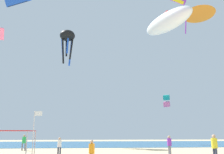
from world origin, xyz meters
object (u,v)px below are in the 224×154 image
object	(u,v)px
person_leftmost	(169,143)
person_central	(214,145)
kite_box_teal	(167,101)
person_far_shore	(24,141)
banner_flag	(34,130)
person_rightmost	(59,145)
kite_inflatable_white	(168,22)
canopy_tent	(12,132)
kite_octopus_black	(67,37)
kite_delta_orange	(199,12)
person_near_tent	(92,150)
kite_parafoil_blue	(18,0)

from	to	relation	value
person_leftmost	person_central	xyz separation A→B (m)	(1.82, -5.25, 0.09)
person_central	kite_box_teal	xyz separation A→B (m)	(4.52, 25.43, 6.54)
person_far_shore	banner_flag	distance (m)	10.95
person_rightmost	kite_box_teal	distance (m)	27.04
person_leftmost	kite_inflatable_white	bearing A→B (deg)	-31.01
canopy_tent	kite_inflatable_white	world-z (taller)	kite_inflatable_white
kite_octopus_black	kite_delta_orange	size ratio (longest dim) A/B	1.21
person_near_tent	kite_delta_orange	xyz separation A→B (m)	(15.95, 16.61, 18.85)
kite_box_teal	kite_inflatable_white	world-z (taller)	kite_inflatable_white
canopy_tent	banner_flag	xyz separation A→B (m)	(1.97, -0.96, 0.11)
canopy_tent	kite_inflatable_white	xyz separation A→B (m)	(15.75, 7.31, 13.56)
person_near_tent	person_leftmost	distance (m)	10.55
canopy_tent	person_central	world-z (taller)	canopy_tent
kite_inflatable_white	banner_flag	bearing A→B (deg)	-83.38
person_leftmost	kite_octopus_black	distance (m)	27.01
canopy_tent	kite_parafoil_blue	distance (m)	22.23
canopy_tent	kite_delta_orange	world-z (taller)	kite_delta_orange
person_rightmost	kite_octopus_black	xyz separation A→B (m)	(-1.33, 17.28, 17.22)
person_rightmost	kite_box_teal	size ratio (longest dim) A/B	0.69
person_near_tent	person_far_shore	xyz separation A→B (m)	(-7.61, 13.85, 0.13)
canopy_tent	person_central	bearing A→B (deg)	-8.19
kite_box_teal	kite_parafoil_blue	bearing A→B (deg)	-124.53
canopy_tent	kite_delta_orange	bearing A→B (deg)	28.69
canopy_tent	person_rightmost	bearing A→B (deg)	40.88
person_central	banner_flag	size ratio (longest dim) A/B	0.52
person_far_shore	kite_inflatable_white	world-z (taller)	kite_inflatable_white
canopy_tent	person_leftmost	distance (m)	14.21
person_rightmost	kite_inflatable_white	distance (m)	19.64
person_leftmost	person_central	size ratio (longest dim) A/B	0.92
banner_flag	kite_box_teal	world-z (taller)	kite_box_teal
canopy_tent	person_near_tent	world-z (taller)	canopy_tent
person_rightmost	kite_box_teal	xyz separation A→B (m)	(16.71, 20.17, 6.72)
person_rightmost	banner_flag	distance (m)	4.44
kite_box_teal	person_far_shore	bearing A→B (deg)	-116.36
person_leftmost	kite_delta_orange	xyz separation A→B (m)	(8.44, 9.20, 18.75)
canopy_tent	kite_inflatable_white	distance (m)	22.03
person_central	kite_inflatable_white	distance (m)	17.41
person_near_tent	person_leftmost	world-z (taller)	person_leftmost
person_near_tent	kite_parafoil_blue	distance (m)	27.52
canopy_tent	kite_parafoil_blue	xyz separation A→B (m)	(-4.16, 12.11, 18.18)
person_near_tent	person_rightmost	distance (m)	7.96
banner_flag	kite_octopus_black	world-z (taller)	kite_octopus_black
kite_parafoil_blue	kite_inflatable_white	xyz separation A→B (m)	(19.91, -4.80, -4.62)
person_central	kite_box_teal	distance (m)	26.65
person_central	kite_octopus_black	bearing A→B (deg)	29.51
banner_flag	kite_inflatable_white	bearing A→B (deg)	30.97
person_near_tent	person_rightmost	xyz separation A→B (m)	(-2.86, 7.42, 0.01)
person_rightmost	person_far_shore	distance (m)	7.99
canopy_tent	person_rightmost	distance (m)	4.75
canopy_tent	kite_octopus_black	distance (m)	25.97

